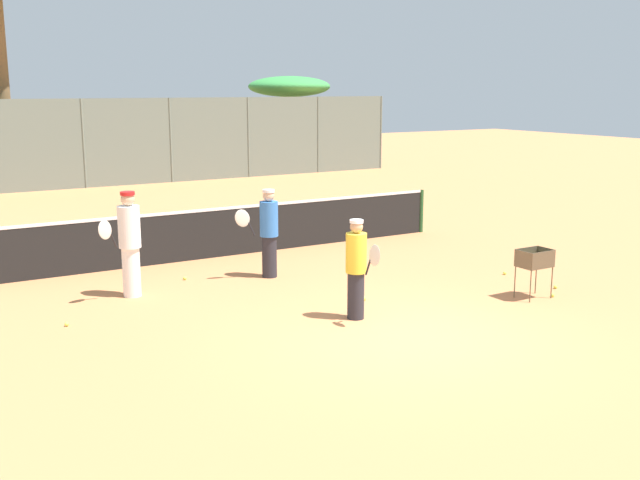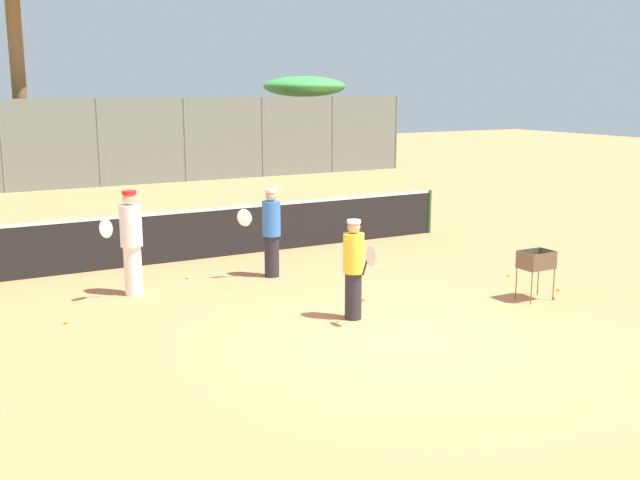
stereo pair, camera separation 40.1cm
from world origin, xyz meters
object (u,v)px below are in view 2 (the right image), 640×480
player_white_outfit (131,241)px  tennis_net (238,229)px  ball_cart (537,264)px  player_yellow_shirt (354,268)px  player_red_cap (271,232)px

player_white_outfit → tennis_net: bearing=-173.4°
tennis_net → player_white_outfit: 3.53m
tennis_net → ball_cart: 6.48m
player_white_outfit → player_yellow_shirt: 4.05m
tennis_net → player_yellow_shirt: size_ratio=6.57×
player_white_outfit → ball_cart: (5.92, -3.65, -0.32)m
tennis_net → ball_cart: size_ratio=12.13×
player_yellow_shirt → ball_cart: 3.34m
player_red_cap → player_yellow_shirt: bearing=94.3°
player_white_outfit → player_yellow_shirt: size_ratio=1.16×
player_yellow_shirt → ball_cart: player_yellow_shirt is taller
tennis_net → player_white_outfit: bearing=-144.2°
player_yellow_shirt → ball_cart: (3.28, -0.58, -0.19)m
player_yellow_shirt → player_red_cap: bearing=-179.0°
tennis_net → player_yellow_shirt: 5.14m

